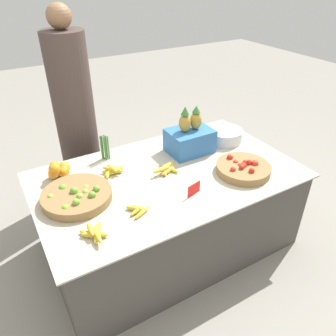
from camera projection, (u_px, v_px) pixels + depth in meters
ground_plane at (168, 241)px, 2.67m from camera, size 12.00×12.00×0.00m
market_table at (168, 210)px, 2.49m from camera, size 1.85×1.11×0.66m
lime_bowl at (77, 196)px, 2.05m from camera, size 0.44×0.44×0.09m
tomato_basket at (243, 168)px, 2.32m from camera, size 0.38×0.38×0.09m
orange_pile at (59, 170)px, 2.26m from camera, size 0.16×0.16×0.13m
metal_bowl at (224, 135)px, 2.72m from camera, size 0.29×0.29×0.10m
price_sign at (194, 189)px, 2.10m from camera, size 0.11×0.03×0.08m
produce_crate at (190, 138)px, 2.53m from camera, size 0.34×0.25×0.39m
veg_bundle at (105, 148)px, 2.45m from camera, size 0.06×0.05×0.19m
banana_bunch_middle_left at (138, 210)px, 1.96m from camera, size 0.14×0.14×0.03m
banana_bunch_front_center at (112, 170)px, 2.31m from camera, size 0.18×0.13×0.06m
banana_bunch_front_right at (166, 169)px, 2.32m from camera, size 0.20×0.15×0.06m
banana_bunch_front_left at (94, 233)px, 1.78m from camera, size 0.15×0.19×0.05m
vendor_person at (76, 121)px, 2.78m from camera, size 0.33×0.33×1.69m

